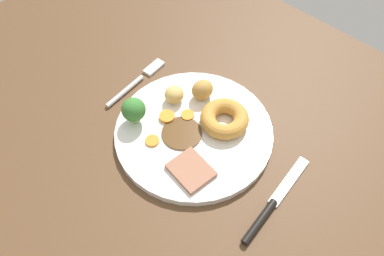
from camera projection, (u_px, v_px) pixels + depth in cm
name	position (u px, v px, depth cm)	size (l,w,h in cm)	color
dining_table	(200.00, 145.00, 71.46)	(120.00, 84.00, 3.60)	brown
dinner_plate	(192.00, 134.00, 69.87)	(27.59, 27.59, 1.40)	white
gravy_pool	(182.00, 133.00, 68.90)	(7.02, 7.02, 0.30)	#563819
meat_slice_main	(191.00, 170.00, 64.31)	(6.71, 5.61, 0.80)	#9E664C
yorkshire_pudding	(225.00, 119.00, 69.23)	(8.54, 8.54, 2.73)	#C68938
roast_potato_left	(202.00, 90.00, 72.42)	(4.07, 3.42, 3.82)	#BC8C42
roast_potato_right	(174.00, 95.00, 72.20)	(3.57, 3.44, 3.11)	#D8B260
carrot_coin_front	(152.00, 141.00, 67.89)	(2.37, 2.37, 0.42)	orange
carrot_coin_back	(188.00, 115.00, 71.09)	(2.39, 2.39, 0.48)	orange
carrot_coin_side	(167.00, 117.00, 70.78)	(2.77, 2.77, 0.68)	orange
broccoli_floret	(134.00, 110.00, 68.31)	(4.21, 4.21, 5.18)	#8CB766
fork	(137.00, 81.00, 77.61)	(2.50, 15.31, 0.90)	silver
knife	(271.00, 206.00, 62.08)	(2.93, 18.56, 1.20)	black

